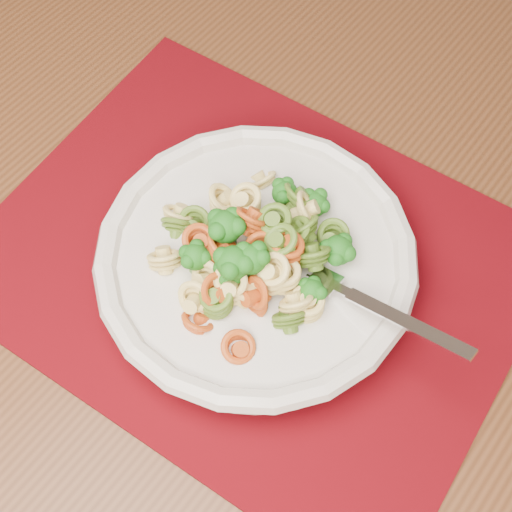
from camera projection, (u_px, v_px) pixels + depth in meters
The scene contains 5 objects.
dining_table at pixel (345, 303), 0.71m from camera, with size 1.67×1.20×0.71m.
placemat at pixel (253, 264), 0.64m from camera, with size 0.46×0.36×0.00m, color #4E0309.
pasta_bowl at pixel (256, 261), 0.60m from camera, with size 0.27×0.27×0.05m.
pasta_broccoli_heap at pixel (256, 252), 0.59m from camera, with size 0.23×0.23×0.06m, color #DAB36B, non-canonical shape.
fork at pixel (324, 281), 0.58m from camera, with size 0.19×0.02×0.01m, color silver, non-canonical shape.
Camera 1 is at (-0.01, 0.47, 1.27)m, focal length 50.00 mm.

